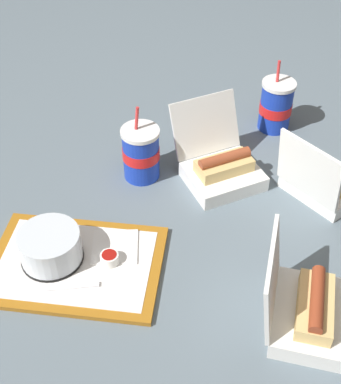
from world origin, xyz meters
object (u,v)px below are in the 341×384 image
plastic_fork (74,286)px  clamshell_hotdog_corner (309,310)px  clamshell_hotdog_front (222,167)px  clamshell_hotdog_back (325,180)px  soda_cup_back (277,106)px  soda_cup_front (142,153)px  ketchup_cup (111,258)px  cake_container (52,247)px  food_tray (77,264)px

plastic_fork → clamshell_hotdog_corner: clamshell_hotdog_corner is taller
clamshell_hotdog_front → clamshell_hotdog_back: size_ratio=1.10×
clamshell_hotdog_corner → soda_cup_back: bearing=-91.3°
soda_cup_front → clamshell_hotdog_back: bearing=172.7°
clamshell_hotdog_back → soda_cup_front: 0.45m
ketchup_cup → soda_cup_back: bearing=-128.1°
clamshell_hotdog_front → soda_cup_back: 0.29m
clamshell_hotdog_back → cake_container: bearing=21.0°
cake_container → clamshell_hotdog_front: size_ratio=0.50×
plastic_fork → soda_cup_front: (-0.12, -0.37, 0.06)m
cake_container → clamshell_hotdog_back: 0.67m
cake_container → soda_cup_back: 0.75m
soda_cup_back → cake_container: bearing=44.0°
cake_container → food_tray: bearing=167.7°
plastic_fork → clamshell_hotdog_front: (-0.32, -0.36, 0.03)m
clamshell_hotdog_corner → soda_cup_front: size_ratio=1.12×
cake_container → clamshell_hotdog_corner: bearing=164.9°
soda_cup_front → ketchup_cup: bearing=80.8°
plastic_fork → clamshell_hotdog_front: bearing=-139.2°
cake_container → plastic_fork: bearing=125.8°
soda_cup_back → soda_cup_front: size_ratio=1.02×
clamshell_hotdog_front → clamshell_hotdog_back: clamshell_hotdog_back is taller
clamshell_hotdog_front → soda_cup_back: size_ratio=1.31×
plastic_fork → clamshell_hotdog_front: clamshell_hotdog_front is taller
plastic_fork → soda_cup_back: soda_cup_back is taller
food_tray → clamshell_hotdog_front: (-0.33, -0.30, 0.03)m
clamshell_hotdog_back → soda_cup_front: soda_cup_front is taller
food_tray → plastic_fork: size_ratio=3.59×
plastic_fork → cake_container: bearing=-61.8°
ketchup_cup → clamshell_hotdog_corner: clamshell_hotdog_corner is taller
plastic_fork → soda_cup_front: 0.40m
clamshell_hotdog_back → clamshell_hotdog_corner: bearing=75.0°
plastic_fork → clamshell_hotdog_back: (-0.57, -0.32, 0.03)m
clamshell_hotdog_front → soda_cup_front: (0.20, -0.01, 0.03)m
food_tray → plastic_fork: plastic_fork is taller
ketchup_cup → clamshell_hotdog_back: 0.56m
soda_cup_front → clamshell_hotdog_corner: bearing=128.4°
cake_container → clamshell_hotdog_back: size_ratio=0.55×
ketchup_cup → clamshell_hotdog_back: clamshell_hotdog_back is taller
clamshell_hotdog_front → soda_cup_back: (-0.16, -0.23, 0.03)m
plastic_fork → ketchup_cup: bearing=-143.0°
cake_container → soda_cup_front: size_ratio=0.67×
cake_container → clamshell_hotdog_back: bearing=-159.0°
cake_container → soda_cup_back: soda_cup_back is taller
clamshell_hotdog_front → clamshell_hotdog_back: bearing=169.8°
food_tray → plastic_fork: (-0.01, 0.07, 0.01)m
clamshell_hotdog_corner → soda_cup_back: soda_cup_back is taller
food_tray → clamshell_hotdog_front: 0.44m
food_tray → soda_cup_front: soda_cup_front is taller
ketchup_cup → clamshell_hotdog_corner: 0.42m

